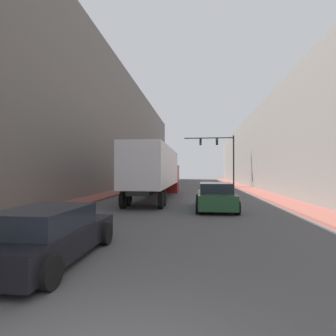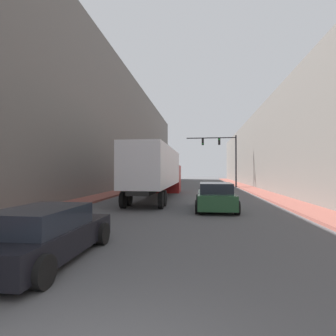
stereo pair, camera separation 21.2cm
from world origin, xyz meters
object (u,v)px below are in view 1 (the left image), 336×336
(semi_truck, at_px, (157,170))
(sedan_car, at_px, (49,235))
(suv_car, at_px, (215,197))
(traffic_signal_gantry, at_px, (222,152))

(semi_truck, relative_size, sedan_car, 3.33)
(semi_truck, relative_size, suv_car, 3.09)
(sedan_car, bearing_deg, semi_truck, 88.49)
(suv_car, distance_m, traffic_signal_gantry, 21.44)
(sedan_car, height_order, suv_car, suv_car)
(suv_car, relative_size, traffic_signal_gantry, 0.66)
(suv_car, bearing_deg, semi_truck, 126.45)
(semi_truck, height_order, suv_car, semi_truck)
(semi_truck, bearing_deg, suv_car, -53.55)
(semi_truck, bearing_deg, traffic_signal_gantry, 66.69)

